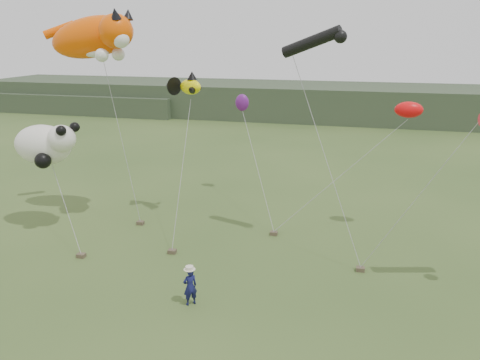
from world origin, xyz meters
name	(u,v)px	position (x,y,z in m)	size (l,w,h in m)	color
ground	(206,308)	(0.00, 0.00, 0.00)	(120.00, 120.00, 0.00)	#385123
headland	(294,101)	(-3.11, 44.69, 1.92)	(90.00, 13.00, 4.00)	#2D3D28
festival_attendant	(190,287)	(-0.66, 0.14, 0.75)	(0.55, 0.36, 1.51)	#13164A
sandbag_anchors	(203,245)	(-1.83, 5.07, 0.09)	(12.89, 5.02, 0.19)	brown
cat_kite	(98,37)	(-7.97, 7.43, 9.77)	(5.89, 3.14, 2.81)	#FB5401
fish_kite	(183,86)	(-4.03, 8.82, 7.29)	(2.65, 1.75, 1.27)	#FFF405
tube_kites	(402,72)	(6.57, 5.56, 8.43)	(10.67, 4.55, 3.57)	black
panda_kite	(46,144)	(-10.26, 5.47, 4.54)	(3.61, 2.33, 2.24)	white
misc_kites	(335,107)	(3.77, 11.05, 6.17)	(10.51, 4.86, 1.43)	red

